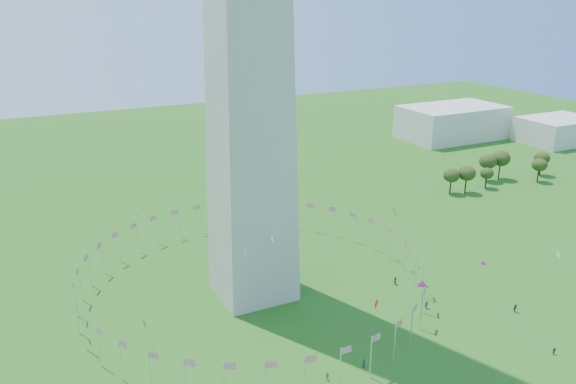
% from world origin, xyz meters
% --- Properties ---
extents(flag_ring, '(80.24, 80.24, 9.00)m').
position_xyz_m(flag_ring, '(-0.00, 50.00, 4.50)').
color(flag_ring, silver).
rests_on(flag_ring, ground).
extents(gov_building_east_a, '(50.00, 30.00, 16.00)m').
position_xyz_m(gov_building_east_a, '(150.00, 150.00, 8.00)').
color(gov_building_east_a, beige).
rests_on(gov_building_east_a, ground).
extents(gov_building_east_b, '(35.00, 25.00, 12.00)m').
position_xyz_m(gov_building_east_b, '(190.00, 120.00, 6.00)').
color(gov_building_east_b, beige).
rests_on(gov_building_east_b, ground).
extents(crowd, '(96.11, 67.15, 2.03)m').
position_xyz_m(crowd, '(12.18, 6.18, 0.88)').
color(crowd, '#183C28').
rests_on(crowd, ground).
extents(kites_aloft, '(79.90, 65.48, 36.41)m').
position_xyz_m(kites_aloft, '(16.10, 20.46, 19.21)').
color(kites_aloft, '#CC2699').
rests_on(kites_aloft, ground).
extents(tree_line_east, '(53.14, 15.68, 11.17)m').
position_xyz_m(tree_line_east, '(114.86, 85.90, 4.94)').
color(tree_line_east, '#354B19').
rests_on(tree_line_east, ground).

